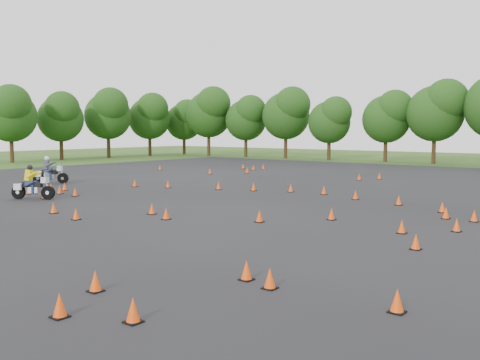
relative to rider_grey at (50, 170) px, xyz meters
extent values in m
plane|color=#2D5119|center=(16.23, -4.33, -0.90)|extent=(140.00, 140.00, 0.00)
plane|color=black|center=(16.23, 1.67, -0.90)|extent=(62.00, 62.00, 0.00)
cone|color=#FF4B0A|center=(24.32, 3.36, -0.67)|extent=(0.26, 0.26, 0.45)
cone|color=#FF4B0A|center=(4.40, -4.12, -0.67)|extent=(0.26, 0.26, 0.45)
cone|color=#FF4B0A|center=(14.98, -4.68, -0.67)|extent=(0.26, 0.26, 0.45)
cone|color=#FF4B0A|center=(26.03, 1.79, -0.67)|extent=(0.26, 0.26, 0.45)
cone|color=#FF4B0A|center=(11.54, -7.09, -0.67)|extent=(0.26, 0.26, 0.45)
cone|color=#FF4B0A|center=(-2.96, 12.50, -0.67)|extent=(0.26, 0.26, 0.45)
cone|color=#FF4B0A|center=(14.94, 14.71, -0.67)|extent=(0.26, 0.26, 0.45)
cone|color=#FF4B0A|center=(17.18, 5.83, -0.67)|extent=(0.26, 0.26, 0.45)
cone|color=#FF4B0A|center=(6.86, -4.66, -0.67)|extent=(0.26, 0.26, 0.45)
cone|color=#FF4B0A|center=(15.13, 5.68, -0.67)|extent=(0.26, 0.26, 0.45)
cone|color=#FF4B0A|center=(21.99, 4.36, -0.67)|extent=(0.26, 0.26, 0.45)
cone|color=#FF4B0A|center=(26.02, -4.33, -0.67)|extent=(0.26, 0.26, 0.45)
cone|color=#FF4B0A|center=(24.91, -10.18, -0.67)|extent=(0.26, 0.26, 0.45)
cone|color=#FF4B0A|center=(8.06, 2.89, -0.67)|extent=(0.26, 0.26, 0.45)
cone|color=#FF4B0A|center=(13.68, -7.46, -0.67)|extent=(0.26, 0.26, 0.45)
cone|color=#FF4B0A|center=(1.76, 18.30, -0.67)|extent=(0.26, 0.26, 0.45)
cone|color=#FF4B0A|center=(21.53, -1.23, -0.67)|extent=(0.26, 0.26, 0.45)
cone|color=#FF4B0A|center=(16.39, -5.21, -0.67)|extent=(0.26, 0.26, 0.45)
cone|color=#FF4B0A|center=(24.17, -13.45, -0.67)|extent=(0.26, 0.26, 0.45)
cone|color=#FF4B0A|center=(7.16, -3.04, -0.67)|extent=(0.26, 0.26, 0.45)
cone|color=#FF4B0A|center=(24.75, -2.19, -0.67)|extent=(0.26, 0.26, 0.45)
cone|color=#FF4B0A|center=(5.08, 14.62, -0.67)|extent=(0.26, 0.26, 0.45)
cone|color=#FF4B0A|center=(13.10, 4.87, -0.67)|extent=(0.26, 0.26, 0.45)
cone|color=#FF4B0A|center=(22.07, -12.73, -0.67)|extent=(0.26, 0.26, 0.45)
cone|color=#FF4B0A|center=(26.12, -0.71, -0.67)|extent=(0.26, 0.26, 0.45)
cone|color=#FF4B0A|center=(3.26, 12.09, -0.67)|extent=(0.26, 0.26, 0.45)
cone|color=#FF4B0A|center=(11.07, 4.11, -0.67)|extent=(0.26, 0.26, 0.45)
cone|color=#FF4B0A|center=(15.72, 16.33, -0.67)|extent=(0.26, 0.26, 0.45)
cone|color=#FF4B0A|center=(3.45, 17.59, -0.67)|extent=(0.26, 0.26, 0.45)
cone|color=#FF4B0A|center=(27.73, -9.93, -0.67)|extent=(0.26, 0.26, 0.45)
cone|color=#FF4B0A|center=(3.62, 18.85, -0.67)|extent=(0.26, 0.26, 0.45)
cone|color=#FF4B0A|center=(4.42, -1.87, -0.67)|extent=(0.26, 0.26, 0.45)
cone|color=#FF4B0A|center=(24.96, 1.81, -0.67)|extent=(0.26, 0.26, 0.45)
cone|color=#FF4B0A|center=(22.88, -14.13, -0.67)|extent=(0.26, 0.26, 0.45)
cone|color=#FF4B0A|center=(19.64, -3.43, -0.67)|extent=(0.26, 0.26, 0.45)
cone|color=#FF4B0A|center=(4.40, -2.73, -0.67)|extent=(0.26, 0.26, 0.45)
cone|color=#FF4B0A|center=(19.47, 4.99, -0.67)|extent=(0.26, 0.26, 0.45)
cone|color=#FF4B0A|center=(24.09, -9.96, -0.67)|extent=(0.26, 0.26, 0.45)
cone|color=#FF4B0A|center=(5.98, 2.05, -0.67)|extent=(0.26, 0.26, 0.45)
cone|color=#FF4B0A|center=(5.66, -2.99, -0.67)|extent=(0.26, 0.26, 0.45)
camera|label=1|loc=(31.60, -19.65, 2.61)|focal=40.00mm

